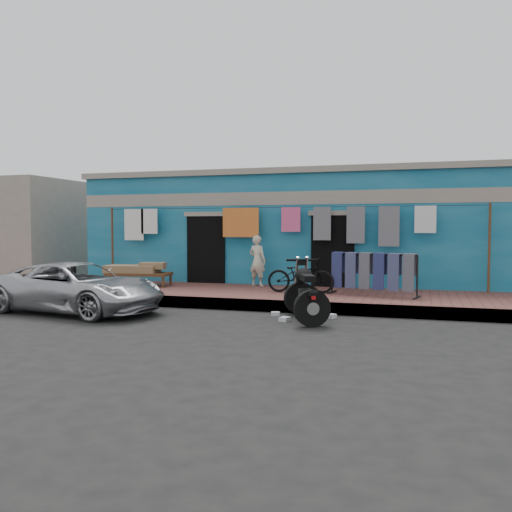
{
  "coord_description": "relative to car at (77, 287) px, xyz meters",
  "views": [
    {
      "loc": [
        3.48,
        -9.38,
        1.77
      ],
      "look_at": [
        0.0,
        2.0,
        1.15
      ],
      "focal_mm": 38.0,
      "sensor_mm": 36.0,
      "label": 1
    }
  ],
  "objects": [
    {
      "name": "bicycle",
      "position": [
        4.17,
        2.72,
        0.21
      ],
      "size": [
        1.57,
        0.6,
        1.0
      ],
      "primitive_type": "imported",
      "rotation": [
        0.0,
        0.0,
        1.61
      ],
      "color": "black",
      "rests_on": "sidewalk"
    },
    {
      "name": "neighbor_left",
      "position": [
        -7.62,
        6.72,
        1.16
      ],
      "size": [
        6.0,
        5.0,
        3.4
      ],
      "primitive_type": "cube",
      "color": "#9E9384",
      "rests_on": "ground"
    },
    {
      "name": "ground",
      "position": [
        3.38,
        -0.28,
        -0.54
      ],
      "size": [
        80.0,
        80.0,
        0.0
      ],
      "primitive_type": "plane",
      "color": "black",
      "rests_on": "ground"
    },
    {
      "name": "motorcycle",
      "position": [
        4.76,
        0.47,
        0.03
      ],
      "size": [
        1.81,
        2.19,
        1.15
      ],
      "primitive_type": null,
      "rotation": [
        0.0,
        0.0,
        0.36
      ],
      "color": "black",
      "rests_on": "ground"
    },
    {
      "name": "seated_person",
      "position": [
        2.79,
        3.79,
        0.37
      ],
      "size": [
        0.55,
        0.45,
        1.33
      ],
      "primitive_type": "imported",
      "rotation": [
        0.0,
        0.0,
        2.83
      ],
      "color": "beige",
      "rests_on": "sidewalk"
    },
    {
      "name": "clothesline",
      "position": [
        3.23,
        3.97,
        1.26
      ],
      "size": [
        10.06,
        0.06,
        2.1
      ],
      "color": "brown",
      "rests_on": "sidewalk"
    },
    {
      "name": "litter_a",
      "position": [
        4.07,
        0.81,
        -0.51
      ],
      "size": [
        0.2,
        0.17,
        0.08
      ],
      "primitive_type": "cube",
      "rotation": [
        0.0,
        0.0,
        0.25
      ],
      "color": "silver",
      "rests_on": "ground"
    },
    {
      "name": "jeans_rack",
      "position": [
        5.84,
        2.67,
        0.2
      ],
      "size": [
        2.25,
        1.34,
        0.99
      ],
      "primitive_type": null,
      "rotation": [
        0.0,
        0.0,
        -0.23
      ],
      "color": "black",
      "rests_on": "sidewalk"
    },
    {
      "name": "litter_c",
      "position": [
        4.41,
        0.23,
        -0.5
      ],
      "size": [
        0.21,
        0.24,
        0.08
      ],
      "primitive_type": "cube",
      "rotation": [
        0.0,
        0.0,
        1.31
      ],
      "color": "silver",
      "rests_on": "ground"
    },
    {
      "name": "charpoy",
      "position": [
        -0.22,
        2.98,
        -0.0
      ],
      "size": [
        1.95,
        1.29,
        0.58
      ],
      "primitive_type": null,
      "rotation": [
        0.0,
        0.0,
        0.14
      ],
      "color": "brown",
      "rests_on": "sidewalk"
    },
    {
      "name": "building",
      "position": [
        3.38,
        6.71,
        1.14
      ],
      "size": [
        12.2,
        5.2,
        3.36
      ],
      "color": "#0D5C80",
      "rests_on": "ground"
    },
    {
      "name": "curb",
      "position": [
        3.38,
        1.27,
        -0.42
      ],
      "size": [
        28.0,
        0.1,
        0.25
      ],
      "primitive_type": "cube",
      "color": "gray",
      "rests_on": "ground"
    },
    {
      "name": "litter_b",
      "position": [
        5.21,
        0.81,
        -0.5
      ],
      "size": [
        0.19,
        0.21,
        0.09
      ],
      "primitive_type": "cube",
      "rotation": [
        0.0,
        0.0,
        1.12
      ],
      "color": "silver",
      "rests_on": "ground"
    },
    {
      "name": "sidewalk",
      "position": [
        3.38,
        2.72,
        -0.42
      ],
      "size": [
        28.0,
        3.0,
        0.25
      ],
      "primitive_type": "cube",
      "color": "brown",
      "rests_on": "ground"
    },
    {
      "name": "car",
      "position": [
        0.0,
        0.0,
        0.0
      ],
      "size": [
        4.07,
        2.3,
        1.09
      ],
      "primitive_type": "imported",
      "rotation": [
        0.0,
        0.0,
        1.42
      ],
      "color": "#AFAFB3",
      "rests_on": "ground"
    }
  ]
}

